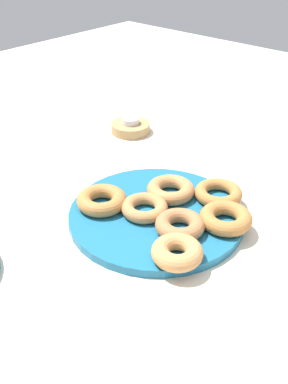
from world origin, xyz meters
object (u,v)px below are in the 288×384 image
donut_plate (156,215)px  donut_5 (171,190)px  donut_6 (218,193)px  tealight (130,121)px  donut_3 (177,252)px  donut_4 (102,200)px  donut_1 (180,225)px  candle_holder (131,128)px  donut_2 (145,208)px  donut_0 (226,218)px

donut_plate → donut_5: size_ratio=3.51×
donut_6 → tealight: size_ratio=2.04×
donut_6 → donut_3: bearing=-165.2°
donut_4 → donut_1: bearing=-77.1°
donut_plate → donut_5: bearing=13.6°
donut_1 → donut_4: bearing=102.9°
donut_1 → candle_holder: 0.45m
donut_5 → donut_6: (0.05, -0.07, -0.00)m
donut_2 → donut_6: size_ratio=0.94×
candle_holder → donut_3: bearing=-128.8°
candle_holder → donut_plate: bearing=-129.9°
donut_4 → donut_5: bearing=-32.5°
donut_0 → donut_1: bearing=145.2°
donut_5 → donut_6: donut_5 is taller
donut_3 → tealight: bearing=51.2°
donut_4 → tealight: 0.37m
donut_plate → tealight: 0.39m
candle_holder → donut_1: bearing=-126.1°
donut_0 → donut_5: (0.01, 0.13, -0.00)m
donut_plate → donut_5: donut_5 is taller
donut_2 → donut_3: size_ratio=1.02×
donut_0 → candle_holder: donut_0 is taller
donut_0 → donut_3: size_ratio=1.11×
donut_2 → donut_3: donut_3 is taller
donut_plate → donut_3: (-0.08, -0.11, 0.02)m
donut_1 → donut_6: size_ratio=0.94×
donut_1 → tealight: size_ratio=1.92×
donut_plate → candle_holder: (0.25, 0.29, 0.00)m
tealight → donut_3: bearing=-128.8°
donut_5 → tealight: size_ratio=2.06×
donut_plate → tealight: tealight is taller
donut_1 → candle_holder: bearing=53.9°
donut_3 → candle_holder: size_ratio=0.84×
donut_3 → donut_6: bearing=14.8°
donut_1 → donut_2: 0.08m
donut_6 → candle_holder: bearing=69.4°
donut_0 → donut_6: size_ratio=1.02×
donut_5 → donut_6: 0.09m
donut_0 → tealight: 0.46m
donut_2 → tealight: size_ratio=1.92×
donut_1 → tealight: bearing=53.9°
donut_2 → donut_5: (0.08, 0.00, 0.00)m
donut_plate → donut_3: donut_3 is taller
tealight → donut_1: bearing=-126.1°
donut_2 → donut_3: (-0.06, -0.12, 0.00)m
donut_plate → candle_holder: candle_holder is taller
donut_4 → donut_plate: bearing=-58.1°
donut_6 → donut_plate: bearing=152.2°
donut_4 → donut_0: bearing=-62.8°
donut_0 → donut_4: bearing=117.2°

